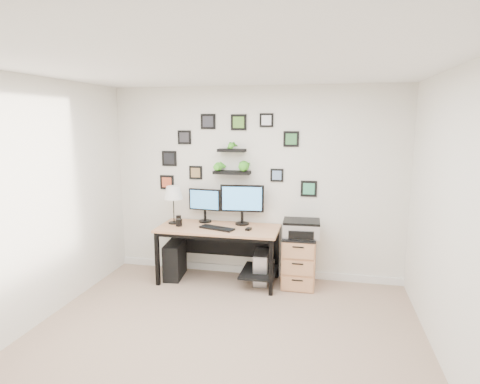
% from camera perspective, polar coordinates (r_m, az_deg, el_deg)
% --- Properties ---
extents(room, '(4.00, 4.00, 4.00)m').
position_cam_1_polar(room, '(5.79, 2.02, -11.07)').
color(room, tan).
rests_on(room, ground).
extents(desk, '(1.60, 0.70, 0.75)m').
position_cam_1_polar(desk, '(5.39, -2.61, -6.23)').
color(desk, tan).
rests_on(desk, ground).
extents(monitor_left, '(0.46, 0.20, 0.47)m').
position_cam_1_polar(monitor_left, '(5.56, -5.04, -1.54)').
color(monitor_left, black).
rests_on(monitor_left, desk).
extents(monitor_right, '(0.59, 0.21, 0.55)m').
position_cam_1_polar(monitor_right, '(5.39, 0.30, -1.31)').
color(monitor_right, black).
rests_on(monitor_right, desk).
extents(keyboard, '(0.49, 0.28, 0.02)m').
position_cam_1_polar(keyboard, '(5.25, -3.30, -5.15)').
color(keyboard, black).
rests_on(keyboard, desk).
extents(mouse, '(0.08, 0.10, 0.03)m').
position_cam_1_polar(mouse, '(5.19, 1.20, -5.30)').
color(mouse, black).
rests_on(mouse, desk).
extents(table_lamp, '(0.25, 0.25, 0.52)m').
position_cam_1_polar(table_lamp, '(5.52, -9.48, -0.22)').
color(table_lamp, black).
rests_on(table_lamp, desk).
extents(mug, '(0.09, 0.09, 0.10)m').
position_cam_1_polar(mug, '(5.44, -8.67, -4.32)').
color(mug, black).
rests_on(mug, desk).
extents(pen_cup, '(0.07, 0.07, 0.09)m').
position_cam_1_polar(pen_cup, '(5.66, -8.73, -3.77)').
color(pen_cup, black).
rests_on(pen_cup, desk).
extents(pc_tower_black, '(0.27, 0.51, 0.49)m').
position_cam_1_polar(pc_tower_black, '(5.69, -9.26, -9.51)').
color(pc_tower_black, black).
rests_on(pc_tower_black, ground).
extents(pc_tower_grey, '(0.22, 0.43, 0.42)m').
position_cam_1_polar(pc_tower_grey, '(5.46, 3.03, -10.63)').
color(pc_tower_grey, gray).
rests_on(pc_tower_grey, ground).
extents(file_cabinet, '(0.43, 0.53, 0.67)m').
position_cam_1_polar(file_cabinet, '(5.38, 8.40, -9.63)').
color(file_cabinet, tan).
rests_on(file_cabinet, ground).
extents(printer, '(0.48, 0.40, 0.21)m').
position_cam_1_polar(printer, '(5.23, 8.72, -5.13)').
color(printer, silver).
rests_on(printer, file_cabinet).
extents(wall_decor, '(2.22, 0.18, 1.09)m').
position_cam_1_polar(wall_decor, '(5.43, -1.21, 5.05)').
color(wall_decor, black).
rests_on(wall_decor, ground).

